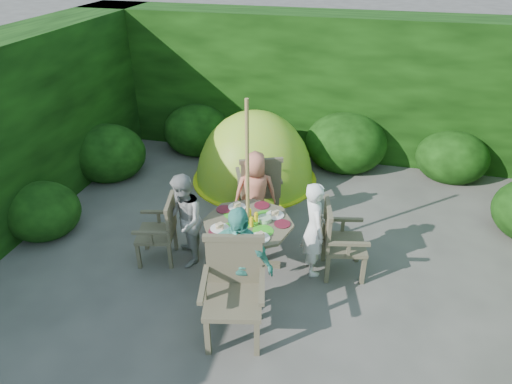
% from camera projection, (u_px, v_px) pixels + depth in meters
% --- Properties ---
extents(ground, '(60.00, 60.00, 0.00)m').
position_uv_depth(ground, '(273.00, 276.00, 5.64)').
color(ground, '#4A4742').
rests_on(ground, ground).
extents(hedge_enclosure, '(9.00, 9.00, 2.50)m').
position_uv_depth(hedge_enclosure, '(295.00, 141.00, 6.14)').
color(hedge_enclosure, black).
rests_on(hedge_enclosure, ground).
extents(patio_table, '(1.26, 1.26, 0.78)m').
position_uv_depth(patio_table, '(248.00, 229.00, 5.57)').
color(patio_table, '#463F2E').
rests_on(patio_table, ground).
extents(parasol_pole, '(0.05, 0.05, 2.20)m').
position_uv_depth(parasol_pole, '(248.00, 190.00, 5.29)').
color(parasol_pole, olive).
rests_on(parasol_pole, ground).
extents(garden_chair_right, '(0.59, 0.64, 0.92)m').
position_uv_depth(garden_chair_right, '(338.00, 239.00, 5.49)').
color(garden_chair_right, '#463F2E').
rests_on(garden_chair_right, ground).
extents(garden_chair_left, '(0.56, 0.60, 0.85)m').
position_uv_depth(garden_chair_left, '(161.00, 229.00, 5.73)').
color(garden_chair_left, '#463F2E').
rests_on(garden_chair_left, ground).
extents(garden_chair_back, '(0.76, 0.72, 1.01)m').
position_uv_depth(garden_chair_back, '(259.00, 186.00, 6.51)').
color(garden_chair_back, '#463F2E').
rests_on(garden_chair_back, ground).
extents(garden_chair_front, '(0.74, 0.68, 1.06)m').
position_uv_depth(garden_chair_front, '(234.00, 289.00, 4.63)').
color(garden_chair_front, '#463F2E').
rests_on(garden_chair_front, ground).
extents(child_right, '(0.45, 0.53, 1.23)m').
position_uv_depth(child_right, '(314.00, 229.00, 5.46)').
color(child_right, white).
rests_on(child_right, ground).
extents(child_left, '(0.68, 0.74, 1.22)m').
position_uv_depth(child_left, '(184.00, 221.00, 5.62)').
color(child_left, '#A2A19C').
rests_on(child_left, ground).
extents(child_back, '(0.67, 0.54, 1.20)m').
position_uv_depth(child_back, '(255.00, 193.00, 6.23)').
color(child_back, '#DC785B').
rests_on(child_back, ground).
extents(child_front, '(0.84, 0.48, 1.35)m').
position_uv_depth(child_front, '(238.00, 262.00, 4.82)').
color(child_front, '#50BBA8').
rests_on(child_front, ground).
extents(dome_tent, '(2.11, 2.11, 2.41)m').
position_uv_depth(dome_tent, '(254.00, 180.00, 7.82)').
color(dome_tent, '#A8CF27').
rests_on(dome_tent, ground).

